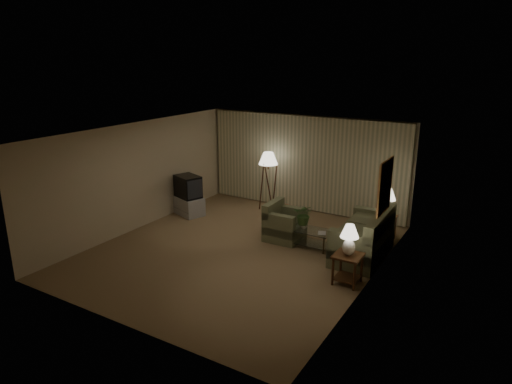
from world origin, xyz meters
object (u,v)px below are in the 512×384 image
tv_cabinet (189,206)px  side_table_near (348,264)px  floor_lamp (268,180)px  side_table_far (385,223)px  armchair (285,225)px  table_lamp_far (387,200)px  coffee_table (309,235)px  ottoman (281,215)px  sofa (362,239)px  crt_tv (188,186)px  vase (304,226)px  table_lamp_near (349,237)px

tv_cabinet → side_table_near: bearing=2.6°
tv_cabinet → floor_lamp: floor_lamp is taller
side_table_far → floor_lamp: bearing=171.9°
armchair → tv_cabinet: (-3.13, 0.25, -0.11)m
table_lamp_far → floor_lamp: bearing=171.9°
coffee_table → tv_cabinet: bearing=174.7°
tv_cabinet → ottoman: size_ratio=1.60×
floor_lamp → sofa: bearing=-27.6°
table_lamp_far → ottoman: (-2.70, -0.25, -0.79)m
ottoman → crt_tv: bearing=-163.4°
tv_cabinet → ottoman: bearing=36.3°
crt_tv → ottoman: (2.50, 0.75, -0.59)m
table_lamp_far → armchair: bearing=-149.0°
armchair → vase: 0.58m
side_table_far → armchair: bearing=-149.0°
table_lamp_far → crt_tv: (-5.20, -0.99, -0.19)m
sofa → vase: sofa is taller
table_lamp_near → floor_lamp: floor_lamp is taller
armchair → side_table_far: bearing=-60.1°
table_lamp_far → sofa: bearing=-96.8°
side_table_near → crt_tv: size_ratio=0.72×
sofa → side_table_far: 1.26m
side_table_far → vase: (-1.52, -1.35, 0.09)m
table_lamp_far → crt_tv: bearing=-169.2°
side_table_near → tv_cabinet: (-5.20, 1.61, -0.16)m
sofa → vase: size_ratio=12.83×
side_table_far → crt_tv: bearing=-169.2°
crt_tv → floor_lamp: floor_lamp is taller
coffee_table → ottoman: size_ratio=1.62×
sofa → table_lamp_far: 1.39m
armchair → floor_lamp: 2.32m
coffee_table → crt_tv: (-3.83, 0.36, 0.53)m
table_lamp_near → table_lamp_far: table_lamp_far is taller
side_table_near → table_lamp_near: 0.55m
table_lamp_near → crt_tv: size_ratio=0.73×
coffee_table → ottoman: (-1.33, 1.10, -0.06)m
ottoman → vase: size_ratio=4.24×
armchair → coffee_table: 0.71m
side_table_near → table_lamp_far: table_lamp_far is taller
sofa → vase: (-1.37, -0.10, 0.07)m
table_lamp_near → floor_lamp: 4.68m
side_table_far → crt_tv: 5.31m
table_lamp_near → floor_lamp: size_ratio=0.37×
crt_tv → floor_lamp: size_ratio=0.50×
sofa → table_lamp_far: bearing=172.2°
sofa → tv_cabinet: bearing=-93.9°
armchair → table_lamp_near: table_lamp_near is taller
sofa → crt_tv: size_ratio=2.28×
ottoman → vase: 1.64m
sofa → table_lamp_near: bearing=5.4°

